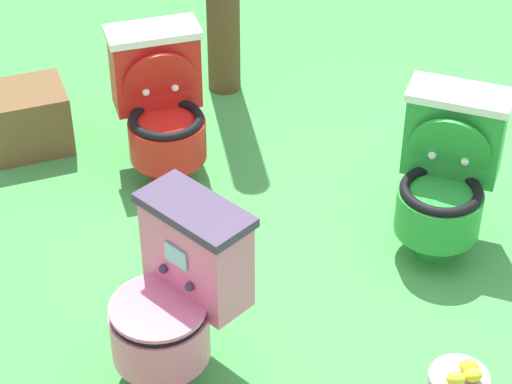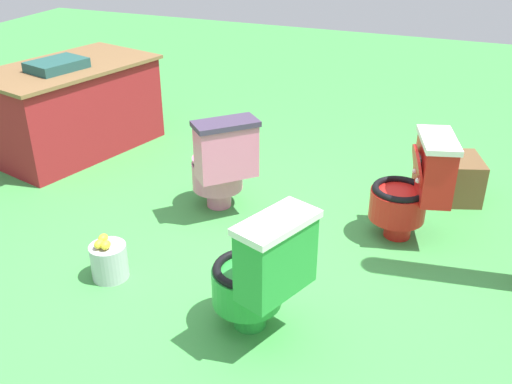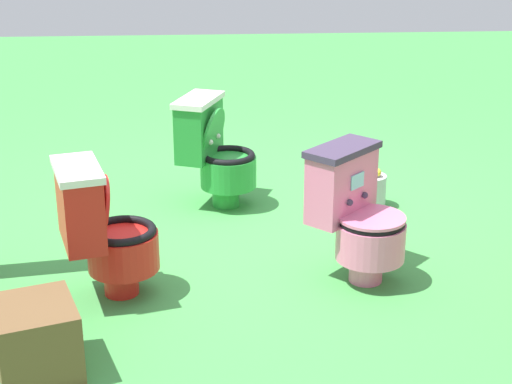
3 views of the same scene
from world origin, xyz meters
name	(u,v)px [view 2 (image 2 of 3)]	position (x,y,z in m)	size (l,w,h in m)	color
ground	(248,275)	(0.00, 0.00, 0.00)	(14.00, 14.00, 0.00)	#429947
toilet_pink	(221,164)	(0.69, 0.49, 0.37)	(0.63, 0.63, 0.73)	pink
toilet_green	(260,272)	(-0.44, -0.25, 0.37)	(0.55, 0.60, 0.73)	green
toilet_red	(414,187)	(0.82, -0.84, 0.37)	(0.52, 0.58, 0.73)	red
vendor_table	(72,107)	(1.23, 2.18, 0.39)	(1.63, 1.19, 0.85)	maroon
small_crate	(455,178)	(1.51, -1.07, 0.16)	(0.39, 0.34, 0.33)	brown
lemon_bucket	(109,260)	(-0.33, 0.77, 0.12)	(0.22, 0.22, 0.28)	#B7B7BF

